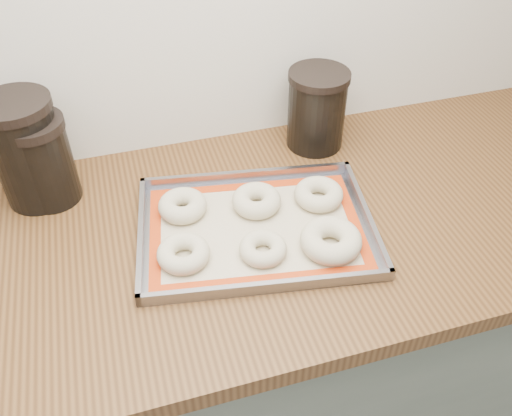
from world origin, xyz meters
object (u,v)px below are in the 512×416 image
object	(u,v)px
canister_mid	(43,161)
canister_right	(317,109)
baking_tray	(256,228)
bagel_back_mid	(256,201)
bagel_front_mid	(263,249)
bagel_back_right	(319,194)
bagel_front_left	(184,253)
bagel_front_right	(331,240)
bagel_back_left	(183,206)
canister_left	(28,151)

from	to	relation	value
canister_mid	canister_right	xyz separation A→B (m)	(0.60, 0.03, -0.00)
baking_tray	bagel_back_mid	world-z (taller)	bagel_back_mid
bagel_front_mid	bagel_back_right	size ratio (longest dim) A/B	0.89
bagel_front_left	bagel_back_mid	bearing A→B (deg)	30.94
bagel_back_right	canister_right	bearing A→B (deg)	71.16
bagel_front_right	canister_mid	xyz separation A→B (m)	(-0.51, 0.31, 0.07)
bagel_back_right	bagel_back_mid	bearing A→B (deg)	172.84
bagel_back_left	canister_mid	size ratio (longest dim) A/B	0.52
canister_left	canister_right	bearing A→B (deg)	1.49
bagel_front_mid	canister_mid	distance (m)	0.48
bagel_back_right	canister_mid	size ratio (longest dim) A/B	0.54
bagel_front_left	bagel_back_left	xyz separation A→B (m)	(0.02, 0.13, 0.00)
bagel_back_left	canister_left	bearing A→B (deg)	152.30
baking_tray	bagel_back_left	xyz separation A→B (m)	(-0.13, 0.09, 0.02)
baking_tray	canister_right	bearing A→B (deg)	48.76
bagel_back_mid	bagel_back_right	world-z (taller)	bagel_back_mid
bagel_front_right	bagel_back_left	world-z (taller)	bagel_front_right
bagel_front_right	canister_right	distance (m)	0.36
bagel_back_left	bagel_front_left	bearing A→B (deg)	-100.09
bagel_back_mid	canister_right	bearing A→B (deg)	43.40
bagel_front_mid	bagel_front_right	size ratio (longest dim) A/B	0.77
bagel_back_left	canister_mid	xyz separation A→B (m)	(-0.25, 0.13, 0.07)
bagel_back_left	canister_right	bearing A→B (deg)	24.90
bagel_front_right	canister_left	bearing A→B (deg)	148.28
bagel_front_right	bagel_back_right	world-z (taller)	bagel_front_right
bagel_back_left	canister_right	xyz separation A→B (m)	(0.35, 0.16, 0.07)
baking_tray	bagel_front_mid	xyz separation A→B (m)	(-0.01, -0.07, 0.01)
bagel_front_left	canister_right	size ratio (longest dim) A/B	0.53
canister_left	bagel_back_mid	bearing A→B (deg)	-22.16
baking_tray	bagel_back_right	bearing A→B (deg)	16.63
canister_left	canister_mid	world-z (taller)	canister_left
baking_tray	canister_mid	distance (m)	0.45
bagel_front_mid	canister_right	distance (m)	0.40
canister_right	bagel_back_mid	bearing A→B (deg)	-136.60
canister_right	bagel_back_left	bearing A→B (deg)	-155.10
canister_mid	baking_tray	bearing A→B (deg)	-30.05
baking_tray	bagel_front_left	world-z (taller)	bagel_front_left
baking_tray	canister_left	world-z (taller)	canister_left
bagel_back_right	canister_left	distance (m)	0.60
canister_left	canister_mid	bearing A→B (deg)	-28.57
bagel_back_mid	canister_mid	world-z (taller)	canister_mid
bagel_front_mid	canister_mid	xyz separation A→B (m)	(-0.38, 0.29, 0.08)
bagel_front_left	canister_mid	xyz separation A→B (m)	(-0.23, 0.26, 0.07)
bagel_front_right	canister_mid	world-z (taller)	canister_mid
canister_right	bagel_front_right	bearing A→B (deg)	-106.19
bagel_front_left	bagel_back_left	size ratio (longest dim) A/B	1.00
canister_mid	bagel_front_mid	bearing A→B (deg)	-37.89
bagel_front_mid	bagel_front_right	distance (m)	0.13
bagel_front_right	canister_mid	size ratio (longest dim) A/B	0.62
bagel_front_left	canister_mid	distance (m)	0.36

